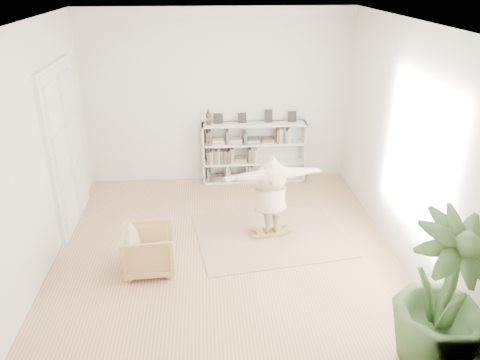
# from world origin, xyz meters

# --- Properties ---
(floor) EXTENTS (6.00, 6.00, 0.00)m
(floor) POSITION_xyz_m (0.00, 0.00, 0.00)
(floor) COLOR #926B4B
(floor) RESTS_ON ground
(room_shell) EXTENTS (6.00, 6.00, 6.00)m
(room_shell) POSITION_xyz_m (0.00, 2.94, 3.51)
(room_shell) COLOR silver
(room_shell) RESTS_ON floor
(doors) EXTENTS (0.09, 1.78, 2.92)m
(doors) POSITION_xyz_m (-2.70, 1.30, 1.40)
(doors) COLOR white
(doors) RESTS_ON floor
(bookshelf) EXTENTS (2.20, 0.35, 1.64)m
(bookshelf) POSITION_xyz_m (0.74, 2.82, 0.64)
(bookshelf) COLOR silver
(bookshelf) RESTS_ON floor
(armchair) EXTENTS (0.83, 0.81, 0.70)m
(armchair) POSITION_xyz_m (-1.18, -0.39, 0.35)
(armchair) COLOR tan
(armchair) RESTS_ON floor
(rug) EXTENTS (2.77, 2.35, 0.02)m
(rug) POSITION_xyz_m (0.79, 0.46, 0.01)
(rug) COLOR tan
(rug) RESTS_ON floor
(rocker_board) EXTENTS (0.51, 0.35, 0.10)m
(rocker_board) POSITION_xyz_m (0.79, 0.46, 0.06)
(rocker_board) COLOR olive
(rocker_board) RESTS_ON rug
(person) EXTENTS (1.78, 0.72, 1.41)m
(person) POSITION_xyz_m (0.79, 0.46, 0.83)
(person) COLOR beige
(person) RESTS_ON rocker_board
(houseplant) EXTENTS (1.41, 1.41, 1.92)m
(houseplant) POSITION_xyz_m (2.30, -2.55, 0.96)
(houseplant) COLOR #315028
(houseplant) RESTS_ON floor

